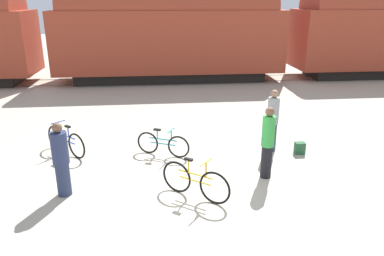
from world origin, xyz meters
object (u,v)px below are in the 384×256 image
object	(u,v)px
bicycle_yellow	(195,181)
person_in_grey	(273,120)
freight_train	(169,30)
bicycle_blue	(66,141)
backpack	(300,148)
bicycle_teal	(163,144)
person_in_navy	(61,160)
person_in_green	(268,143)

from	to	relation	value
bicycle_yellow	person_in_grey	distance (m)	3.60
freight_train	bicycle_blue	xyz separation A→B (m)	(-3.43, -9.80, -2.25)
bicycle_blue	freight_train	bearing A→B (deg)	70.71
backpack	bicycle_teal	bearing A→B (deg)	176.21
bicycle_teal	person_in_navy	bearing A→B (deg)	-138.90
bicycle_blue	bicycle_teal	bearing A→B (deg)	-8.06
bicycle_blue	person_in_green	bearing A→B (deg)	-20.73
freight_train	person_in_grey	bearing A→B (deg)	-76.13
bicycle_blue	person_in_green	world-z (taller)	person_in_green
freight_train	person_in_navy	size ratio (longest dim) A/B	21.52
freight_train	bicycle_yellow	bearing A→B (deg)	-90.07
bicycle_teal	bicycle_blue	bearing A→B (deg)	171.94
bicycle_blue	bicycle_yellow	size ratio (longest dim) A/B	0.92
person_in_green	person_in_navy	distance (m)	4.85
freight_train	person_in_green	bearing A→B (deg)	-81.05
person_in_navy	bicycle_blue	bearing A→B (deg)	169.86
bicycle_teal	backpack	world-z (taller)	bicycle_teal
freight_train	backpack	distance (m)	11.23
freight_train	bicycle_yellow	xyz separation A→B (m)	(-0.01, -12.65, -2.24)
bicycle_yellow	person_in_grey	xyz separation A→B (m)	(2.52, 2.51, 0.52)
person_in_navy	backpack	xyz separation A→B (m)	(6.24, 1.75, -0.70)
freight_train	bicycle_yellow	size ratio (longest dim) A/B	26.30
bicycle_blue	bicycle_teal	distance (m)	2.79
bicycle_blue	bicycle_yellow	distance (m)	4.45
bicycle_yellow	bicycle_teal	bearing A→B (deg)	104.89
freight_train	person_in_grey	world-z (taller)	freight_train
bicycle_yellow	person_in_green	world-z (taller)	person_in_green
bicycle_yellow	person_in_green	bearing A→B (deg)	24.21
freight_train	backpack	xyz separation A→B (m)	(3.26, -10.46, -2.47)
freight_train	person_in_green	distance (m)	12.07
person_in_green	freight_train	bearing A→B (deg)	-36.12
bicycle_blue	backpack	xyz separation A→B (m)	(6.69, -0.65, -0.22)
bicycle_yellow	backpack	xyz separation A→B (m)	(3.28, 2.19, -0.23)
person_in_green	person_in_navy	size ratio (longest dim) A/B	1.05
person_in_navy	freight_train	bearing A→B (deg)	145.40
bicycle_teal	person_in_grey	size ratio (longest dim) A/B	0.80
person_in_navy	backpack	world-z (taller)	person_in_navy
person_in_navy	person_in_green	bearing A→B (deg)	73.85
bicycle_blue	person_in_grey	bearing A→B (deg)	-3.18
bicycle_teal	person_in_navy	world-z (taller)	person_in_navy
bicycle_yellow	freight_train	bearing A→B (deg)	89.93
bicycle_yellow	backpack	size ratio (longest dim) A/B	4.18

